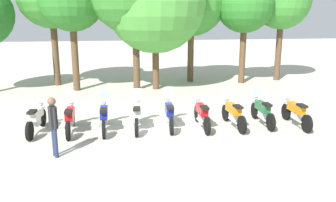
{
  "coord_description": "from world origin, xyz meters",
  "views": [
    {
      "loc": [
        -1.7,
        -12.23,
        4.14
      ],
      "look_at": [
        0.0,
        0.5,
        0.9
      ],
      "focal_mm": 38.23,
      "sensor_mm": 36.0,
      "label": 1
    }
  ],
  "objects_px": {
    "motorcycle_0": "(36,119)",
    "motorcycle_7": "(262,111)",
    "motorcycle_4": "(169,114)",
    "motorcycle_3": "(137,115)",
    "motorcycle_2": "(104,117)",
    "motorcycle_6": "(233,113)",
    "tree_5": "(191,2)",
    "motorcycle_8": "(296,112)",
    "tree_7": "(282,1)",
    "person_0": "(53,122)",
    "motorcycle_5": "(202,114)",
    "motorcycle_1": "(70,118)",
    "tree_4": "(155,3)",
    "tree_6": "(245,4)"
  },
  "relations": [
    {
      "from": "motorcycle_0",
      "to": "motorcycle_5",
      "type": "height_order",
      "value": "same"
    },
    {
      "from": "motorcycle_8",
      "to": "tree_7",
      "type": "xyz_separation_m",
      "value": [
        3.16,
        8.72,
        4.18
      ]
    },
    {
      "from": "motorcycle_4",
      "to": "motorcycle_5",
      "type": "xyz_separation_m",
      "value": [
        1.17,
        -0.19,
        -0.01
      ]
    },
    {
      "from": "tree_4",
      "to": "motorcycle_7",
      "type": "bearing_deg",
      "value": -63.79
    },
    {
      "from": "tree_5",
      "to": "tree_6",
      "type": "distance_m",
      "value": 3.03
    },
    {
      "from": "motorcycle_5",
      "to": "motorcycle_8",
      "type": "relative_size",
      "value": 1.0
    },
    {
      "from": "motorcycle_8",
      "to": "tree_7",
      "type": "bearing_deg",
      "value": -20.97
    },
    {
      "from": "tree_5",
      "to": "motorcycle_0",
      "type": "bearing_deg",
      "value": -129.96
    },
    {
      "from": "motorcycle_0",
      "to": "motorcycle_5",
      "type": "xyz_separation_m",
      "value": [
        5.84,
        -0.22,
        0.0
      ]
    },
    {
      "from": "motorcycle_2",
      "to": "tree_7",
      "type": "xyz_separation_m",
      "value": [
        10.18,
        8.39,
        4.18
      ]
    },
    {
      "from": "motorcycle_8",
      "to": "tree_6",
      "type": "distance_m",
      "value": 9.07
    },
    {
      "from": "motorcycle_1",
      "to": "tree_5",
      "type": "height_order",
      "value": "tree_5"
    },
    {
      "from": "motorcycle_0",
      "to": "motorcycle_4",
      "type": "height_order",
      "value": "motorcycle_4"
    },
    {
      "from": "motorcycle_5",
      "to": "tree_7",
      "type": "bearing_deg",
      "value": -38.78
    },
    {
      "from": "motorcycle_0",
      "to": "motorcycle_5",
      "type": "relative_size",
      "value": 1.0
    },
    {
      "from": "motorcycle_1",
      "to": "tree_4",
      "type": "relative_size",
      "value": 0.31
    },
    {
      "from": "motorcycle_5",
      "to": "tree_4",
      "type": "xyz_separation_m",
      "value": [
        -0.99,
        6.86,
        4.06
      ]
    },
    {
      "from": "motorcycle_4",
      "to": "motorcycle_7",
      "type": "relative_size",
      "value": 1.0
    },
    {
      "from": "motorcycle_1",
      "to": "motorcycle_4",
      "type": "bearing_deg",
      "value": -90.08
    },
    {
      "from": "motorcycle_7",
      "to": "tree_5",
      "type": "bearing_deg",
      "value": 7.07
    },
    {
      "from": "motorcycle_8",
      "to": "person_0",
      "type": "height_order",
      "value": "person_0"
    },
    {
      "from": "motorcycle_2",
      "to": "motorcycle_7",
      "type": "height_order",
      "value": "same"
    },
    {
      "from": "motorcycle_4",
      "to": "motorcycle_3",
      "type": "bearing_deg",
      "value": 94.75
    },
    {
      "from": "motorcycle_6",
      "to": "motorcycle_5",
      "type": "bearing_deg",
      "value": 83.66
    },
    {
      "from": "motorcycle_2",
      "to": "tree_6",
      "type": "distance_m",
      "value": 11.66
    },
    {
      "from": "motorcycle_5",
      "to": "tree_6",
      "type": "distance_m",
      "value": 9.8
    },
    {
      "from": "motorcycle_0",
      "to": "tree_5",
      "type": "bearing_deg",
      "value": -35.97
    },
    {
      "from": "motorcycle_2",
      "to": "person_0",
      "type": "distance_m",
      "value": 2.62
    },
    {
      "from": "motorcycle_4",
      "to": "tree_4",
      "type": "xyz_separation_m",
      "value": [
        0.18,
        6.67,
        4.04
      ]
    },
    {
      "from": "motorcycle_3",
      "to": "motorcycle_7",
      "type": "height_order",
      "value": "same"
    },
    {
      "from": "motorcycle_0",
      "to": "motorcycle_7",
      "type": "height_order",
      "value": "motorcycle_7"
    },
    {
      "from": "motorcycle_2",
      "to": "motorcycle_4",
      "type": "bearing_deg",
      "value": -88.82
    },
    {
      "from": "motorcycle_2",
      "to": "motorcycle_8",
      "type": "height_order",
      "value": "same"
    },
    {
      "from": "tree_4",
      "to": "motorcycle_4",
      "type": "bearing_deg",
      "value": -91.54
    },
    {
      "from": "motorcycle_6",
      "to": "person_0",
      "type": "height_order",
      "value": "person_0"
    },
    {
      "from": "motorcycle_2",
      "to": "motorcycle_7",
      "type": "xyz_separation_m",
      "value": [
        5.84,
        -0.01,
        0.0
      ]
    },
    {
      "from": "motorcycle_0",
      "to": "person_0",
      "type": "distance_m",
      "value": 2.57
    },
    {
      "from": "motorcycle_1",
      "to": "motorcycle_6",
      "type": "height_order",
      "value": "same"
    },
    {
      "from": "person_0",
      "to": "tree_4",
      "type": "xyz_separation_m",
      "value": [
        3.84,
        8.94,
        3.5
      ]
    },
    {
      "from": "motorcycle_6",
      "to": "motorcycle_0",
      "type": "bearing_deg",
      "value": 83.53
    },
    {
      "from": "motorcycle_8",
      "to": "motorcycle_5",
      "type": "bearing_deg",
      "value": 85.45
    },
    {
      "from": "motorcycle_7",
      "to": "tree_4",
      "type": "height_order",
      "value": "tree_4"
    },
    {
      "from": "motorcycle_0",
      "to": "motorcycle_6",
      "type": "height_order",
      "value": "motorcycle_6"
    },
    {
      "from": "motorcycle_1",
      "to": "motorcycle_5",
      "type": "height_order",
      "value": "motorcycle_1"
    },
    {
      "from": "tree_5",
      "to": "person_0",
      "type": "bearing_deg",
      "value": -119.51
    },
    {
      "from": "motorcycle_6",
      "to": "tree_5",
      "type": "relative_size",
      "value": 0.33
    },
    {
      "from": "motorcycle_0",
      "to": "motorcycle_7",
      "type": "distance_m",
      "value": 8.18
    },
    {
      "from": "motorcycle_5",
      "to": "motorcycle_6",
      "type": "distance_m",
      "value": 1.17
    },
    {
      "from": "motorcycle_1",
      "to": "motorcycle_7",
      "type": "distance_m",
      "value": 7.01
    },
    {
      "from": "motorcycle_4",
      "to": "tree_6",
      "type": "relative_size",
      "value": 0.35
    }
  ]
}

